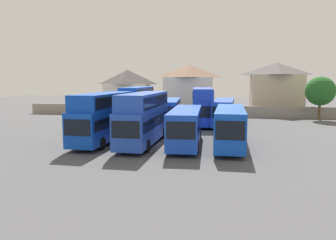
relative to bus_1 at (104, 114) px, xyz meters
name	(u,v)px	position (x,y,z in m)	size (l,w,h in m)	color
ground	(185,121)	(5.83, 17.58, -2.67)	(140.00, 140.00, 0.00)	#4C4C4F
depot_boundary_wall	(189,111)	(5.83, 23.68, -1.77)	(56.00, 0.50, 1.80)	gray
bus_1	(104,114)	(0.00, 0.00, 0.00)	(3.02, 11.13, 4.73)	#0E41BD
bus_2	(144,115)	(4.04, -0.45, 0.03)	(2.76, 11.15, 4.79)	blue
bus_3	(186,125)	(7.99, -0.47, -0.76)	(2.93, 10.88, 3.34)	blue
bus_4	(230,125)	(11.97, -0.56, -0.68)	(2.71, 10.68, 3.49)	blue
bus_5	(137,103)	(-0.26, 13.49, 0.15)	(2.60, 10.38, 5.00)	blue
bus_6	(170,110)	(4.19, 14.01, -0.77)	(3.33, 11.66, 3.32)	blue
bus_7	(202,104)	(8.63, 14.10, 0.08)	(3.33, 11.13, 4.87)	blue
bus_8	(224,111)	(11.47, 13.38, -0.72)	(2.99, 10.78, 3.41)	blue
house_terrace_left	(128,90)	(-7.12, 32.40, 1.38)	(8.51, 6.42, 7.93)	silver
house_terrace_centre	(189,88)	(5.03, 31.70, 1.83)	(9.04, 8.38, 8.83)	silver
house_terrace_right	(276,88)	(20.71, 31.33, 1.93)	(9.06, 8.00, 9.04)	#C6B293
tree_left_of_lot	(320,91)	(25.59, 21.68, 1.66)	(4.32, 4.32, 6.50)	brown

